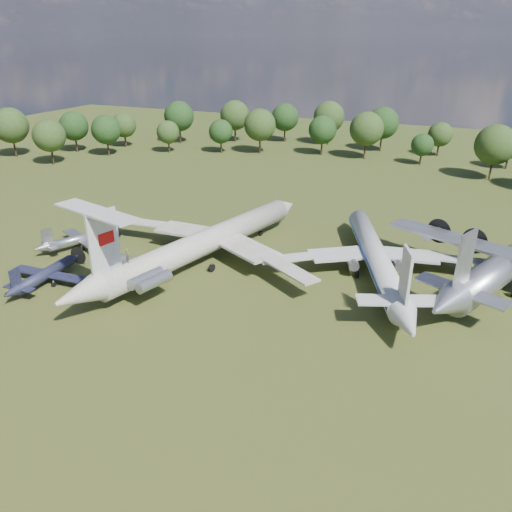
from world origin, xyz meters
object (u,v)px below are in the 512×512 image
at_px(il62_airliner, 205,246).
at_px(person_on_il62, 127,256).
at_px(tu104_jet, 375,261).
at_px(small_prop_west, 46,277).
at_px(small_prop_northwest, 79,241).
at_px(an12_transport, 501,272).

distance_m(il62_airliner, person_on_il62, 15.14).
relative_size(tu104_jet, person_on_il62, 23.28).
distance_m(small_prop_west, person_on_il62, 14.60).
bearing_deg(small_prop_northwest, an12_transport, 35.13).
bearing_deg(il62_airliner, small_prop_west, -123.33).
height_order(small_prop_west, small_prop_northwest, small_prop_west).
height_order(tu104_jet, person_on_il62, person_on_il62).
bearing_deg(tu104_jet, an12_transport, -13.05).
distance_m(tu104_jet, person_on_il62, 35.29).
distance_m(tu104_jet, an12_transport, 17.02).
xyz_separation_m(il62_airliner, small_prop_northwest, (-22.12, -3.39, -1.47)).
bearing_deg(person_on_il62, small_prop_west, 22.42).
bearing_deg(il62_airliner, person_on_il62, -90.00).
xyz_separation_m(il62_airliner, an12_transport, (41.90, 8.56, -0.03)).
relative_size(tu104_jet, small_prop_northwest, 2.87).
relative_size(an12_transport, person_on_il62, 20.27).
xyz_separation_m(small_prop_west, person_on_il62, (13.61, 1.55, 5.05)).
height_order(small_prop_west, person_on_il62, person_on_il62).
xyz_separation_m(small_prop_west, small_prop_northwest, (-4.95, 12.43, -0.02)).
xyz_separation_m(an12_transport, person_on_il62, (-45.46, -22.84, 3.63)).
xyz_separation_m(small_prop_northwest, person_on_il62, (18.56, -10.88, 5.07)).
distance_m(small_prop_west, small_prop_northwest, 13.38).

